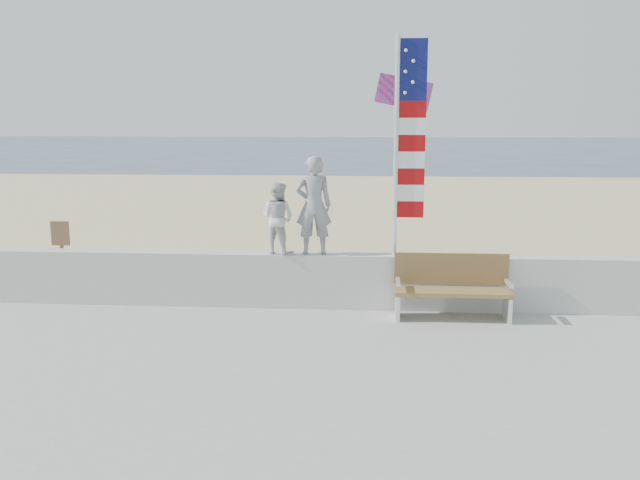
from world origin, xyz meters
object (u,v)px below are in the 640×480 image
at_px(bench, 452,286).
at_px(flag, 404,137).
at_px(adult, 314,205).
at_px(child, 278,218).

distance_m(bench, flag, 2.47).
bearing_deg(adult, bench, 160.72).
height_order(adult, child, adult).
height_order(child, flag, flag).
bearing_deg(bench, flag, 149.55).
height_order(bench, flag, flag).
relative_size(child, bench, 0.66).
distance_m(child, flag, 2.43).
xyz_separation_m(bench, flag, (-0.77, 0.45, 2.30)).
distance_m(child, bench, 3.01).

